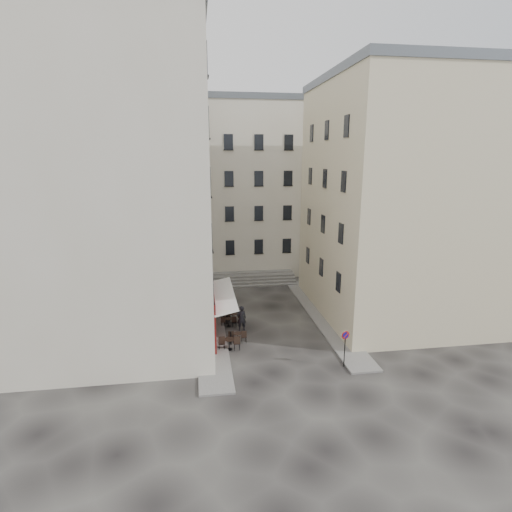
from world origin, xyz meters
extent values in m
plane|color=black|center=(0.00, 0.00, 0.00)|extent=(90.00, 90.00, 0.00)
cube|color=slate|center=(-4.50, 4.00, 0.06)|extent=(2.00, 22.00, 0.12)
cube|color=slate|center=(4.50, 3.00, 0.06)|extent=(2.00, 18.00, 0.12)
cube|color=beige|center=(-10.50, 3.00, 10.00)|extent=(12.00, 16.00, 20.00)
cube|color=#555C62|center=(-10.50, 3.00, 20.30)|extent=(12.20, 16.20, 0.60)
cube|color=beige|center=(10.50, 3.50, 9.00)|extent=(12.00, 14.00, 18.00)
cube|color=#555C62|center=(10.50, 3.50, 18.30)|extent=(12.20, 14.20, 0.60)
cube|color=beige|center=(-1.00, 19.00, 9.00)|extent=(18.00, 10.00, 18.00)
cube|color=#555C62|center=(-1.00, 19.00, 18.30)|extent=(18.20, 10.20, 0.60)
cube|color=#4E0B0B|center=(-4.42, 1.00, 1.75)|extent=(0.25, 7.00, 3.50)
cube|color=black|center=(-4.38, 1.00, 1.40)|extent=(0.06, 3.85, 2.00)
cube|color=white|center=(-3.60, 1.00, 2.95)|extent=(1.58, 7.30, 0.41)
cube|color=#575553|center=(0.00, 11.90, 0.10)|extent=(9.00, 1.80, 0.20)
cube|color=#575553|center=(0.00, 12.35, 0.30)|extent=(9.00, 1.80, 0.20)
cube|color=#575553|center=(0.00, 12.80, 0.50)|extent=(9.00, 1.80, 0.20)
cube|color=#575553|center=(0.00, 13.25, 0.70)|extent=(9.00, 1.80, 0.20)
cylinder|color=black|center=(-3.25, -1.00, 0.45)|extent=(0.10, 0.10, 0.90)
sphere|color=black|center=(-3.25, -1.00, 0.92)|extent=(0.12, 0.12, 0.12)
cylinder|color=black|center=(-3.25, 2.50, 0.45)|extent=(0.10, 0.10, 0.90)
sphere|color=black|center=(-3.25, 2.50, 0.92)|extent=(0.12, 0.12, 0.12)
cylinder|color=black|center=(-3.25, 6.00, 0.45)|extent=(0.10, 0.10, 0.90)
sphere|color=black|center=(-3.25, 6.00, 0.92)|extent=(0.12, 0.12, 0.12)
cylinder|color=black|center=(3.40, -5.00, 1.17)|extent=(0.06, 0.06, 2.34)
cylinder|color=red|center=(3.40, -5.00, 2.11)|extent=(0.53, 0.13, 0.54)
cylinder|color=navy|center=(3.40, -5.03, 2.11)|extent=(0.39, 0.11, 0.39)
cube|color=red|center=(3.40, -5.05, 2.11)|extent=(0.31, 0.09, 0.32)
cylinder|color=black|center=(-3.42, -1.83, 0.08)|extent=(0.40, 0.40, 0.02)
cylinder|color=black|center=(-3.42, -1.83, 0.45)|extent=(0.06, 0.06, 0.78)
cylinder|color=black|center=(-3.42, -1.83, 0.81)|extent=(0.67, 0.67, 0.04)
cube|color=black|center=(-2.92, -1.83, 0.50)|extent=(0.43, 0.43, 1.01)
cube|color=black|center=(-3.93, -1.72, 0.50)|extent=(0.43, 0.43, 1.01)
cylinder|color=black|center=(-2.77, -0.81, 0.07)|extent=(0.35, 0.35, 0.02)
cylinder|color=black|center=(-2.77, -0.81, 0.39)|extent=(0.05, 0.05, 0.69)
cylinder|color=black|center=(-2.77, -0.81, 0.71)|extent=(0.59, 0.59, 0.04)
cube|color=black|center=(-2.33, -0.81, 0.44)|extent=(0.37, 0.37, 0.88)
cube|color=black|center=(-3.21, -0.72, 0.44)|extent=(0.37, 0.37, 0.88)
cylinder|color=black|center=(-3.16, 1.97, 0.06)|extent=(0.33, 0.33, 0.02)
cylinder|color=black|center=(-3.16, 1.97, 0.37)|extent=(0.05, 0.05, 0.65)
cylinder|color=black|center=(-3.16, 1.97, 0.67)|extent=(0.56, 0.56, 0.04)
cube|color=black|center=(-2.75, 1.97, 0.42)|extent=(0.35, 0.35, 0.84)
cube|color=black|center=(-3.58, 2.06, 0.42)|extent=(0.35, 0.35, 0.84)
cylinder|color=black|center=(-2.69, 2.66, 0.08)|extent=(0.39, 0.39, 0.02)
cylinder|color=black|center=(-2.69, 2.66, 0.43)|extent=(0.05, 0.05, 0.75)
cylinder|color=black|center=(-2.69, 2.66, 0.78)|extent=(0.65, 0.65, 0.04)
cube|color=black|center=(-2.21, 2.66, 0.48)|extent=(0.41, 0.41, 0.97)
cube|color=black|center=(-3.18, 2.77, 0.48)|extent=(0.41, 0.41, 0.97)
cylinder|color=black|center=(-3.35, 3.90, 0.07)|extent=(0.38, 0.38, 0.02)
cylinder|color=black|center=(-3.35, 3.90, 0.43)|extent=(0.05, 0.05, 0.75)
cylinder|color=black|center=(-3.35, 3.90, 0.77)|extent=(0.64, 0.64, 0.04)
cube|color=black|center=(-2.87, 3.90, 0.48)|extent=(0.41, 0.41, 0.96)
cube|color=black|center=(-3.83, 4.00, 0.48)|extent=(0.41, 0.41, 0.96)
imported|color=black|center=(-2.26, 1.21, 0.96)|extent=(0.73, 0.51, 1.93)
camera|label=1|loc=(-5.22, -26.23, 12.57)|focal=28.00mm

